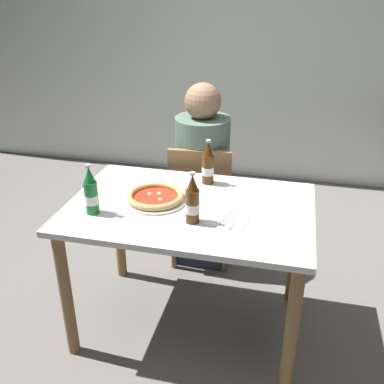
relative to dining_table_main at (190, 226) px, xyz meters
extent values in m
plane|color=slate|center=(0.00, 0.00, -0.64)|extent=(8.00, 8.00, 0.00)
cube|color=silver|center=(0.00, 2.20, 0.66)|extent=(7.00, 0.10, 2.60)
cube|color=silver|center=(0.00, 0.00, 0.10)|extent=(1.20, 0.80, 0.03)
cylinder|color=olive|center=(-0.54, -0.34, -0.28)|extent=(0.06, 0.06, 0.72)
cylinder|color=olive|center=(0.54, -0.34, -0.28)|extent=(0.06, 0.06, 0.72)
cylinder|color=olive|center=(-0.54, 0.34, -0.28)|extent=(0.06, 0.06, 0.72)
cylinder|color=olive|center=(0.54, 0.34, -0.28)|extent=(0.06, 0.06, 0.72)
cube|color=olive|center=(-0.08, 0.68, -0.21)|extent=(0.44, 0.44, 0.04)
cube|color=olive|center=(-0.06, 0.50, 0.01)|extent=(0.38, 0.07, 0.40)
cylinder|color=olive|center=(0.07, 0.87, -0.43)|extent=(0.04, 0.04, 0.41)
cylinder|color=olive|center=(-0.27, 0.83, -0.43)|extent=(0.04, 0.04, 0.41)
cylinder|color=olive|center=(0.11, 0.53, -0.43)|extent=(0.04, 0.04, 0.41)
cylinder|color=olive|center=(-0.23, 0.49, -0.43)|extent=(0.04, 0.04, 0.41)
cube|color=#2D3342|center=(-0.08, 0.66, -0.41)|extent=(0.32, 0.28, 0.45)
cylinder|color=slate|center=(-0.08, 0.66, 0.09)|extent=(0.34, 0.34, 0.55)
sphere|color=#9E7556|center=(-0.08, 0.66, 0.46)|extent=(0.22, 0.22, 0.22)
cylinder|color=white|center=(-0.18, 0.01, 0.12)|extent=(0.31, 0.31, 0.01)
cylinder|color=#AD2D19|center=(-0.18, 0.01, 0.13)|extent=(0.23, 0.23, 0.01)
torus|color=tan|center=(-0.18, 0.01, 0.14)|extent=(0.29, 0.29, 0.03)
sphere|color=silver|center=(-0.22, 0.03, 0.13)|extent=(0.02, 0.02, 0.02)
sphere|color=silver|center=(-0.15, -0.01, 0.13)|extent=(0.02, 0.02, 0.02)
sphere|color=silver|center=(-0.17, 0.05, 0.13)|extent=(0.02, 0.02, 0.02)
cylinder|color=#512D0F|center=(0.05, -0.15, 0.19)|extent=(0.06, 0.06, 0.16)
cone|color=#512D0F|center=(0.05, -0.15, 0.31)|extent=(0.05, 0.05, 0.07)
cylinder|color=#B7B7BC|center=(0.05, -0.15, 0.36)|extent=(0.03, 0.03, 0.01)
cylinder|color=white|center=(0.05, -0.15, 0.19)|extent=(0.07, 0.07, 0.04)
cylinder|color=#512D0F|center=(0.03, 0.28, 0.19)|extent=(0.06, 0.06, 0.16)
cone|color=#512D0F|center=(0.03, 0.28, 0.31)|extent=(0.05, 0.05, 0.07)
cylinder|color=#B7B7BC|center=(0.03, 0.28, 0.36)|extent=(0.03, 0.03, 0.01)
cylinder|color=white|center=(0.03, 0.28, 0.19)|extent=(0.07, 0.07, 0.04)
cylinder|color=#196B2D|center=(-0.43, -0.18, 0.19)|extent=(0.06, 0.06, 0.16)
cone|color=#196B2D|center=(-0.43, -0.18, 0.31)|extent=(0.05, 0.05, 0.07)
cylinder|color=#B7B7BC|center=(-0.43, -0.18, 0.36)|extent=(0.03, 0.03, 0.01)
cylinder|color=white|center=(-0.43, -0.18, 0.19)|extent=(0.07, 0.07, 0.04)
cube|color=white|center=(0.21, -0.09, 0.12)|extent=(0.21, 0.21, 0.00)
cube|color=silver|center=(0.23, -0.09, 0.12)|extent=(0.02, 0.19, 0.00)
cube|color=silver|center=(0.19, -0.09, 0.12)|extent=(0.06, 0.17, 0.00)
camera|label=1|loc=(0.46, -1.87, 1.12)|focal=41.28mm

